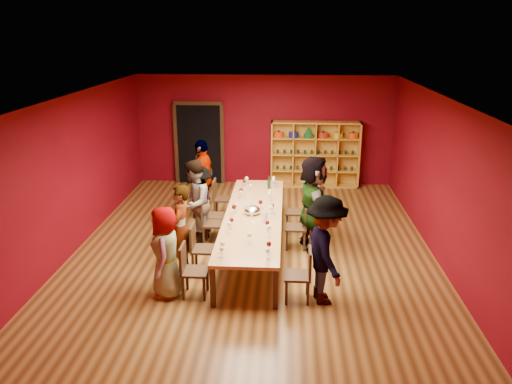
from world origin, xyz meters
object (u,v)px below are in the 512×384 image
(chair_person_left_0, at_px, (190,268))
(wine_bottle, at_px, (269,184))
(person_right_2, at_px, (313,203))
(person_right_3, at_px, (312,196))
(chair_person_right_3, at_px, (299,209))
(person_right_0, at_px, (326,250))
(chair_person_right_0, at_px, (303,272))
(spittoon_bowl, at_px, (252,210))
(person_left_2, at_px, (194,203))
(chair_person_left_2, at_px, (209,221))
(chair_person_right_2, at_px, (300,224))
(tasting_table, at_px, (253,216))
(person_left_4, at_px, (203,179))
(chair_person_left_4, at_px, (219,196))
(shelving_unit, at_px, (315,151))
(chair_person_left_3, at_px, (212,213))
(person_left_0, at_px, (166,252))
(person_left_3, at_px, (200,201))
(chair_person_left_1, at_px, (199,246))
(person_left_1, at_px, (180,229))

(chair_person_left_0, height_order, wine_bottle, wine_bottle)
(person_right_2, distance_m, person_right_3, 0.88)
(chair_person_right_3, bearing_deg, person_right_0, -83.06)
(chair_person_left_0, height_order, chair_person_right_0, same)
(spittoon_bowl, bearing_deg, chair_person_right_0, -63.54)
(person_right_0, xyz_separation_m, person_right_3, (-0.08, 2.89, -0.08))
(person_left_2, bearing_deg, chair_person_left_2, 94.36)
(spittoon_bowl, bearing_deg, chair_person_right_2, 8.94)
(chair_person_left_2, height_order, wine_bottle, wine_bottle)
(chair_person_left_0, distance_m, person_right_0, 2.21)
(tasting_table, relative_size, person_left_4, 2.47)
(chair_person_left_4, bearing_deg, shelving_unit, 47.83)
(chair_person_left_3, distance_m, chair_person_left_4, 1.09)
(person_left_0, height_order, person_left_4, person_left_4)
(shelving_unit, relative_size, person_left_3, 1.60)
(chair_person_left_0, relative_size, chair_person_left_1, 1.00)
(tasting_table, distance_m, person_left_2, 1.24)
(chair_person_left_0, height_order, chair_person_left_3, same)
(person_left_1, relative_size, person_left_3, 1.08)
(person_left_2, bearing_deg, chair_person_left_3, 151.66)
(shelving_unit, distance_m, person_right_3, 3.31)
(person_left_1, relative_size, chair_person_left_2, 1.82)
(person_right_2, xyz_separation_m, wine_bottle, (-0.92, 1.49, -0.09))
(chair_person_left_0, bearing_deg, person_left_1, 110.32)
(tasting_table, bearing_deg, chair_person_left_1, -132.92)
(chair_person_left_2, relative_size, chair_person_right_3, 1.00)
(person_left_0, bearing_deg, shelving_unit, 150.06)
(person_left_1, relative_size, person_right_3, 1.01)
(person_left_1, height_order, chair_person_left_2, person_left_1)
(chair_person_left_4, distance_m, chair_person_right_2, 2.44)
(shelving_unit, xyz_separation_m, person_left_0, (-2.69, -6.15, -0.22))
(chair_person_left_1, relative_size, person_left_4, 0.49)
(chair_person_left_3, relative_size, spittoon_bowl, 2.74)
(person_left_2, height_order, chair_person_left_4, person_left_2)
(chair_person_left_3, height_order, person_left_3, person_left_3)
(person_right_2, bearing_deg, person_left_2, 73.08)
(chair_person_left_0, xyz_separation_m, person_right_3, (2.09, 2.85, 0.31))
(person_left_0, height_order, person_right_2, person_right_2)
(person_left_1, xyz_separation_m, spittoon_bowl, (1.20, 0.98, 0.02))
(person_left_1, bearing_deg, chair_person_right_2, 118.39)
(chair_person_left_1, xyz_separation_m, chair_person_right_3, (1.82, 2.00, 0.00))
(person_right_2, bearing_deg, person_right_3, -16.42)
(person_right_2, bearing_deg, spittoon_bowl, 81.99)
(spittoon_bowl, relative_size, wine_bottle, 1.12)
(person_left_0, height_order, chair_person_left_2, person_left_0)
(person_left_2, distance_m, chair_person_right_2, 2.15)
(chair_person_left_3, height_order, person_right_0, person_right_0)
(chair_person_right_0, relative_size, person_right_2, 0.47)
(tasting_table, bearing_deg, chair_person_left_0, -116.37)
(chair_person_right_0, distance_m, wine_bottle, 3.60)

